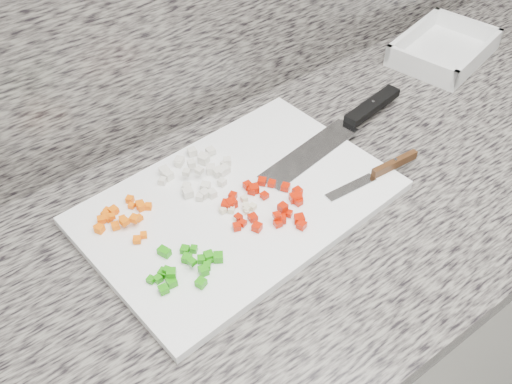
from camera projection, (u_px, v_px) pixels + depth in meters
cabinet at (299, 343)px, 1.29m from camera, size 3.92×0.62×0.86m
countertop at (312, 204)px, 0.97m from camera, size 3.96×0.64×0.04m
cutting_board at (239, 203)px, 0.94m from camera, size 0.52×0.37×0.02m
carrot_pile at (122, 217)px, 0.89m from camera, size 0.10×0.10×0.02m
onion_pile at (200, 172)px, 0.97m from camera, size 0.13×0.12×0.02m
green_pepper_pile at (186, 266)px, 0.82m from camera, size 0.12×0.10×0.02m
red_pepper_pile at (268, 204)px, 0.91m from camera, size 0.14×0.14×0.02m
garlic_pile at (239, 207)px, 0.91m from camera, size 0.05×0.04×0.01m
chef_knife at (352, 121)px, 1.07m from camera, size 0.37×0.10×0.02m
paring_knife at (384, 170)px, 0.97m from camera, size 0.19×0.03×0.02m
tray at (443, 50)px, 1.26m from camera, size 0.26×0.21×0.05m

